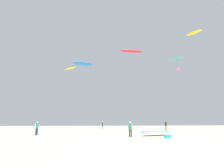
{
  "coord_description": "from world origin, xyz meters",
  "views": [
    {
      "loc": [
        -3.74,
        -13.64,
        1.51
      ],
      "look_at": [
        0.0,
        19.44,
        8.58
      ],
      "focal_mm": 28.72,
      "sensor_mm": 36.0,
      "label": 1
    }
  ],
  "objects_px": {
    "kite_aloft_0": "(179,69)",
    "kite_aloft_1": "(70,68)",
    "person_right": "(103,125)",
    "person_midground": "(166,125)",
    "person_left": "(37,127)",
    "kite_aloft_2": "(83,64)",
    "cooler_box": "(168,137)",
    "kite_grounded_near": "(155,133)",
    "person_foreground": "(130,128)",
    "kite_aloft_3": "(176,59)",
    "kite_aloft_4": "(131,51)",
    "kite_aloft_5": "(194,33)"
  },
  "relations": [
    {
      "from": "person_right",
      "to": "kite_aloft_5",
      "type": "relative_size",
      "value": 0.4
    },
    {
      "from": "kite_grounded_near",
      "to": "person_foreground",
      "type": "bearing_deg",
      "value": -155.32
    },
    {
      "from": "person_foreground",
      "to": "kite_aloft_0",
      "type": "height_order",
      "value": "kite_aloft_0"
    },
    {
      "from": "cooler_box",
      "to": "kite_aloft_2",
      "type": "bearing_deg",
      "value": 119.28
    },
    {
      "from": "kite_aloft_1",
      "to": "kite_aloft_3",
      "type": "bearing_deg",
      "value": -19.26
    },
    {
      "from": "person_right",
      "to": "person_foreground",
      "type": "bearing_deg",
      "value": -16.28
    },
    {
      "from": "person_foreground",
      "to": "kite_aloft_1",
      "type": "height_order",
      "value": "kite_aloft_1"
    },
    {
      "from": "person_left",
      "to": "kite_aloft_5",
      "type": "height_order",
      "value": "kite_aloft_5"
    },
    {
      "from": "person_left",
      "to": "kite_aloft_2",
      "type": "bearing_deg",
      "value": -74.01
    },
    {
      "from": "cooler_box",
      "to": "kite_aloft_4",
      "type": "bearing_deg",
      "value": 93.06
    },
    {
      "from": "person_midground",
      "to": "person_right",
      "type": "height_order",
      "value": "person_midground"
    },
    {
      "from": "kite_grounded_near",
      "to": "kite_aloft_0",
      "type": "xyz_separation_m",
      "value": [
        9.87,
        12.36,
        11.58
      ]
    },
    {
      "from": "kite_aloft_4",
      "to": "kite_grounded_near",
      "type": "bearing_deg",
      "value": -85.67
    },
    {
      "from": "kite_aloft_0",
      "to": "kite_aloft_5",
      "type": "xyz_separation_m",
      "value": [
        6.86,
        4.28,
        10.61
      ]
    },
    {
      "from": "kite_aloft_0",
      "to": "kite_aloft_2",
      "type": "relative_size",
      "value": 0.58
    },
    {
      "from": "kite_aloft_1",
      "to": "kite_aloft_4",
      "type": "xyz_separation_m",
      "value": [
        12.84,
        -20.9,
        -2.79
      ]
    },
    {
      "from": "kite_aloft_5",
      "to": "person_right",
      "type": "bearing_deg",
      "value": 174.32
    },
    {
      "from": "cooler_box",
      "to": "kite_aloft_2",
      "type": "xyz_separation_m",
      "value": [
        -9.11,
        16.25,
        12.24
      ]
    },
    {
      "from": "kite_aloft_0",
      "to": "kite_aloft_1",
      "type": "xyz_separation_m",
      "value": [
        -23.35,
        16.9,
        4.47
      ]
    },
    {
      "from": "cooler_box",
      "to": "kite_aloft_0",
      "type": "relative_size",
      "value": 0.25
    },
    {
      "from": "cooler_box",
      "to": "kite_aloft_3",
      "type": "xyz_separation_m",
      "value": [
        13.41,
        23.26,
        16.77
      ]
    },
    {
      "from": "person_right",
      "to": "kite_aloft_0",
      "type": "height_order",
      "value": "kite_aloft_0"
    },
    {
      "from": "person_right",
      "to": "kite_aloft_4",
      "type": "bearing_deg",
      "value": 0.95
    },
    {
      "from": "kite_grounded_near",
      "to": "kite_aloft_1",
      "type": "xyz_separation_m",
      "value": [
        -13.48,
        29.26,
        16.05
      ]
    },
    {
      "from": "kite_aloft_3",
      "to": "kite_aloft_5",
      "type": "xyz_separation_m",
      "value": [
        3.32,
        -3.23,
        5.52
      ]
    },
    {
      "from": "person_left",
      "to": "kite_aloft_2",
      "type": "xyz_separation_m",
      "value": [
        4.36,
        10.84,
        11.49
      ]
    },
    {
      "from": "person_midground",
      "to": "person_left",
      "type": "xyz_separation_m",
      "value": [
        -20.46,
        -11.49,
        -0.06
      ]
    },
    {
      "from": "person_left",
      "to": "kite_aloft_5",
      "type": "xyz_separation_m",
      "value": [
        30.21,
        14.61,
        21.54
      ]
    },
    {
      "from": "person_right",
      "to": "person_midground",
      "type": "bearing_deg",
      "value": 45.02
    },
    {
      "from": "kite_grounded_near",
      "to": "kite_aloft_3",
      "type": "relative_size",
      "value": 1.73
    },
    {
      "from": "cooler_box",
      "to": "kite_aloft_4",
      "type": "distance_m",
      "value": 17.8
    },
    {
      "from": "kite_aloft_0",
      "to": "person_midground",
      "type": "bearing_deg",
      "value": 158.15
    },
    {
      "from": "person_midground",
      "to": "person_right",
      "type": "bearing_deg",
      "value": -156.94
    },
    {
      "from": "person_left",
      "to": "kite_aloft_5",
      "type": "distance_m",
      "value": 39.87
    },
    {
      "from": "kite_aloft_2",
      "to": "kite_aloft_4",
      "type": "distance_m",
      "value": 9.67
    },
    {
      "from": "person_foreground",
      "to": "person_right",
      "type": "xyz_separation_m",
      "value": [
        -1.66,
        20.24,
        0.04
      ]
    },
    {
      "from": "kite_aloft_0",
      "to": "kite_aloft_3",
      "type": "xyz_separation_m",
      "value": [
        3.54,
        7.51,
        5.09
      ]
    },
    {
      "from": "person_foreground",
      "to": "person_right",
      "type": "height_order",
      "value": "person_right"
    },
    {
      "from": "person_foreground",
      "to": "kite_aloft_4",
      "type": "height_order",
      "value": "kite_aloft_4"
    },
    {
      "from": "person_left",
      "to": "kite_aloft_0",
      "type": "height_order",
      "value": "kite_aloft_0"
    },
    {
      "from": "cooler_box",
      "to": "person_midground",
      "type": "bearing_deg",
      "value": 67.55
    },
    {
      "from": "kite_aloft_1",
      "to": "kite_aloft_3",
      "type": "xyz_separation_m",
      "value": [
        26.89,
        -9.39,
        0.63
      ]
    },
    {
      "from": "kite_aloft_0",
      "to": "kite_aloft_4",
      "type": "height_order",
      "value": "kite_aloft_4"
    },
    {
      "from": "kite_grounded_near",
      "to": "kite_aloft_4",
      "type": "distance_m",
      "value": 15.69
    },
    {
      "from": "person_right",
      "to": "kite_aloft_2",
      "type": "bearing_deg",
      "value": -56.95
    },
    {
      "from": "kite_aloft_0",
      "to": "kite_aloft_2",
      "type": "bearing_deg",
      "value": 178.48
    },
    {
      "from": "kite_aloft_2",
      "to": "kite_aloft_3",
      "type": "bearing_deg",
      "value": 17.27
    },
    {
      "from": "person_midground",
      "to": "kite_aloft_2",
      "type": "bearing_deg",
      "value": -130.58
    },
    {
      "from": "person_midground",
      "to": "kite_aloft_0",
      "type": "bearing_deg",
      "value": 25.24
    },
    {
      "from": "person_left",
      "to": "cooler_box",
      "type": "xyz_separation_m",
      "value": [
        13.47,
        -5.41,
        -0.75
      ]
    }
  ]
}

